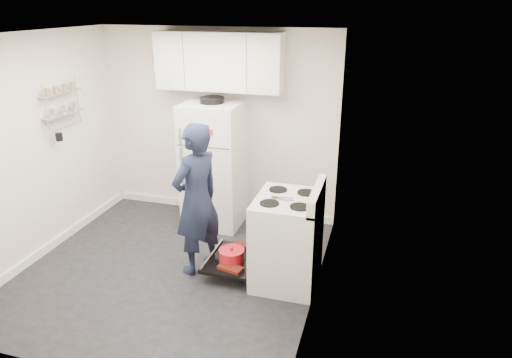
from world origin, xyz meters
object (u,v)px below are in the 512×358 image
(electric_range, at_px, (286,241))
(person, at_px, (197,200))
(refrigerator, at_px, (214,164))
(open_oven_door, at_px, (233,257))

(electric_range, height_order, person, person)
(electric_range, height_order, refrigerator, refrigerator)
(electric_range, bearing_deg, person, -177.10)
(open_oven_door, bearing_deg, electric_range, 2.50)
(electric_range, distance_m, refrigerator, 1.67)
(refrigerator, bearing_deg, open_oven_door, -61.07)
(electric_range, bearing_deg, open_oven_door, -177.50)
(electric_range, relative_size, refrigerator, 0.65)
(refrigerator, bearing_deg, electric_range, -42.37)
(refrigerator, distance_m, person, 1.17)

